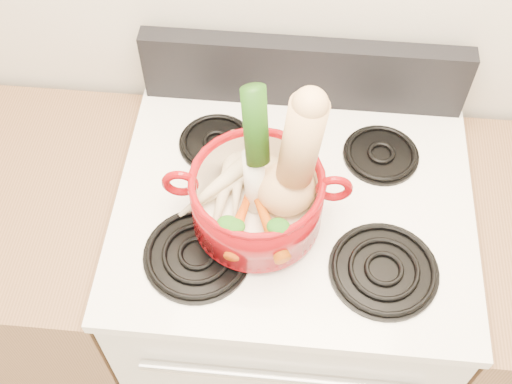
# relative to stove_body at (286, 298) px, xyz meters

# --- Properties ---
(stove_body) EXTENTS (0.76, 0.65, 0.92)m
(stove_body) POSITION_rel_stove_body_xyz_m (0.00, 0.00, 0.00)
(stove_body) COLOR white
(stove_body) RESTS_ON floor
(cooktop) EXTENTS (0.78, 0.67, 0.03)m
(cooktop) POSITION_rel_stove_body_xyz_m (0.00, 0.00, 0.47)
(cooktop) COLOR white
(cooktop) RESTS_ON stove_body
(control_backsplash) EXTENTS (0.76, 0.05, 0.18)m
(control_backsplash) POSITION_rel_stove_body_xyz_m (0.00, 0.30, 0.58)
(control_backsplash) COLOR black
(control_backsplash) RESTS_ON cooktop
(oven_handle) EXTENTS (0.60, 0.02, 0.02)m
(oven_handle) POSITION_rel_stove_body_xyz_m (0.00, -0.34, 0.32)
(oven_handle) COLOR silver
(oven_handle) RESTS_ON stove_body
(burner_front_left) EXTENTS (0.22, 0.22, 0.02)m
(burner_front_left) POSITION_rel_stove_body_xyz_m (-0.19, -0.16, 0.50)
(burner_front_left) COLOR black
(burner_front_left) RESTS_ON cooktop
(burner_front_right) EXTENTS (0.22, 0.22, 0.02)m
(burner_front_right) POSITION_rel_stove_body_xyz_m (0.19, -0.16, 0.50)
(burner_front_right) COLOR black
(burner_front_right) RESTS_ON cooktop
(burner_back_left) EXTENTS (0.17, 0.17, 0.02)m
(burner_back_left) POSITION_rel_stove_body_xyz_m (-0.19, 0.14, 0.50)
(burner_back_left) COLOR black
(burner_back_left) RESTS_ON cooktop
(burner_back_right) EXTENTS (0.17, 0.17, 0.02)m
(burner_back_right) POSITION_rel_stove_body_xyz_m (0.19, 0.14, 0.50)
(burner_back_right) COLOR black
(burner_back_right) RESTS_ON cooktop
(dutch_oven) EXTENTS (0.28, 0.28, 0.13)m
(dutch_oven) POSITION_rel_stove_body_xyz_m (-0.08, -0.06, 0.57)
(dutch_oven) COLOR maroon
(dutch_oven) RESTS_ON burner_front_left
(pot_handle_left) EXTENTS (0.08, 0.02, 0.08)m
(pot_handle_left) POSITION_rel_stove_body_xyz_m (-0.23, -0.07, 0.62)
(pot_handle_left) COLOR maroon
(pot_handle_left) RESTS_ON dutch_oven
(pot_handle_right) EXTENTS (0.08, 0.02, 0.08)m
(pot_handle_right) POSITION_rel_stove_body_xyz_m (0.08, -0.06, 0.62)
(pot_handle_right) COLOR maroon
(pot_handle_right) RESTS_ON dutch_oven
(squash) EXTENTS (0.18, 0.16, 0.32)m
(squash) POSITION_rel_stove_body_xyz_m (-0.00, -0.04, 0.69)
(squash) COLOR tan
(squash) RESTS_ON dutch_oven
(leek) EXTENTS (0.09, 0.12, 0.32)m
(leek) POSITION_rel_stove_body_xyz_m (-0.08, -0.04, 0.69)
(leek) COLOR white
(leek) RESTS_ON dutch_oven
(ginger) EXTENTS (0.09, 0.07, 0.04)m
(ginger) POSITION_rel_stove_body_xyz_m (-0.07, 0.03, 0.56)
(ginger) COLOR tan
(ginger) RESTS_ON dutch_oven
(parsnip_0) EXTENTS (0.08, 0.25, 0.07)m
(parsnip_0) POSITION_rel_stove_body_xyz_m (-0.15, -0.02, 0.56)
(parsnip_0) COLOR beige
(parsnip_0) RESTS_ON dutch_oven
(parsnip_1) EXTENTS (0.17, 0.14, 0.05)m
(parsnip_1) POSITION_rel_stove_body_xyz_m (-0.15, -0.03, 0.56)
(parsnip_1) COLOR beige
(parsnip_1) RESTS_ON dutch_oven
(parsnip_2) EXTENTS (0.04, 0.18, 0.05)m
(parsnip_2) POSITION_rel_stove_body_xyz_m (-0.12, -0.01, 0.57)
(parsnip_2) COLOR beige
(parsnip_2) RESTS_ON dutch_oven
(parsnip_3) EXTENTS (0.16, 0.17, 0.06)m
(parsnip_3) POSITION_rel_stove_body_xyz_m (-0.16, -0.04, 0.58)
(parsnip_3) COLOR beige
(parsnip_3) RESTS_ON dutch_oven
(carrot_0) EXTENTS (0.07, 0.17, 0.05)m
(carrot_0) POSITION_rel_stove_body_xyz_m (-0.11, -0.10, 0.56)
(carrot_0) COLOR #E04E0B
(carrot_0) RESTS_ON dutch_oven
(carrot_1) EXTENTS (0.05, 0.15, 0.04)m
(carrot_1) POSITION_rel_stove_body_xyz_m (-0.11, -0.12, 0.56)
(carrot_1) COLOR #D13D0A
(carrot_1) RESTS_ON dutch_oven
(carrot_2) EXTENTS (0.11, 0.18, 0.05)m
(carrot_2) POSITION_rel_stove_body_xyz_m (-0.05, -0.11, 0.57)
(carrot_2) COLOR #BE5809
(carrot_2) RESTS_ON dutch_oven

